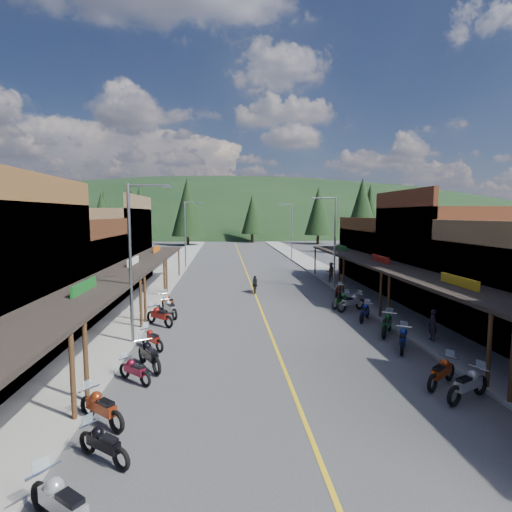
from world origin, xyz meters
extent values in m
plane|color=#38383A|center=(0.00, 0.00, 0.00)|extent=(220.00, 220.00, 0.00)
cube|color=gold|center=(0.00, 20.00, 0.01)|extent=(0.15, 90.00, 0.01)
cube|color=gray|center=(-8.70, 20.00, 0.07)|extent=(3.40, 94.00, 0.15)
cube|color=gray|center=(8.70, 20.00, 0.07)|extent=(3.40, 94.00, 0.15)
cylinder|color=#472D19|center=(-7.20, -13.60, 1.50)|extent=(0.16, 0.16, 3.00)
cube|color=brown|center=(-10.15, -7.90, 4.10)|extent=(0.30, 10.20, 8.20)
cube|color=black|center=(-8.70, -7.90, 3.00)|extent=(3.20, 10.20, 0.18)
cylinder|color=#472D19|center=(-7.20, -12.40, 1.50)|extent=(0.16, 0.16, 3.00)
cylinder|color=#472D19|center=(-7.20, -3.40, 1.50)|extent=(0.16, 0.16, 3.00)
cube|color=#14591E|center=(-8.70, -7.90, 3.20)|extent=(0.12, 3.00, 0.70)
cube|color=#3F2111|center=(-14.00, 1.70, 2.50)|extent=(8.00, 9.00, 5.00)
cube|color=#3F2111|center=(-10.15, 1.70, 3.10)|extent=(0.30, 9.00, 6.20)
cube|color=black|center=(-8.70, 1.70, 3.00)|extent=(3.20, 9.00, 0.18)
cylinder|color=#472D19|center=(-7.20, -2.20, 1.50)|extent=(0.16, 0.16, 3.00)
cylinder|color=#472D19|center=(-7.20, 5.60, 1.50)|extent=(0.16, 0.16, 3.00)
cube|color=silver|center=(-8.70, 1.70, 3.20)|extent=(0.12, 3.00, 0.70)
cube|color=brown|center=(-14.00, 11.30, 3.50)|extent=(8.00, 10.20, 7.00)
cube|color=brown|center=(-10.15, 11.30, 4.10)|extent=(0.30, 10.20, 8.20)
cube|color=black|center=(-8.70, 11.30, 3.00)|extent=(3.20, 10.20, 0.18)
cylinder|color=#472D19|center=(-7.20, 6.80, 1.50)|extent=(0.16, 0.16, 3.00)
cylinder|color=#472D19|center=(-7.20, 15.80, 1.50)|extent=(0.16, 0.16, 3.00)
cube|color=#CC590C|center=(-8.70, 11.30, 3.20)|extent=(0.12, 3.00, 0.70)
cylinder|color=#472D19|center=(7.20, -13.60, 1.50)|extent=(0.16, 0.16, 3.00)
cube|color=brown|center=(10.15, -7.90, 3.10)|extent=(0.30, 10.20, 6.20)
cube|color=black|center=(8.70, -7.90, 3.00)|extent=(3.20, 10.20, 0.18)
cylinder|color=#472D19|center=(7.20, -12.40, 1.50)|extent=(0.16, 0.16, 3.00)
cylinder|color=#472D19|center=(7.20, -3.40, 1.50)|extent=(0.16, 0.16, 3.00)
cube|color=gold|center=(8.70, -7.90, 3.20)|extent=(0.12, 3.00, 0.70)
cube|color=#562B19|center=(14.00, 1.70, 3.50)|extent=(8.00, 9.00, 7.00)
cube|color=#562B19|center=(10.15, 1.70, 4.10)|extent=(0.30, 9.00, 8.20)
cube|color=black|center=(8.70, 1.70, 3.00)|extent=(3.20, 9.00, 0.18)
cylinder|color=#472D19|center=(7.20, -2.20, 1.50)|extent=(0.16, 0.16, 3.00)
cylinder|color=#472D19|center=(7.20, 5.60, 1.50)|extent=(0.16, 0.16, 3.00)
cube|color=#B2140F|center=(8.70, 1.70, 3.20)|extent=(0.12, 3.00, 0.70)
cube|color=#4C2D16|center=(14.00, 11.30, 2.50)|extent=(8.00, 10.20, 5.00)
cube|color=#4C2D16|center=(10.15, 11.30, 3.10)|extent=(0.30, 10.20, 6.20)
cube|color=black|center=(8.70, 11.30, 3.00)|extent=(3.20, 10.20, 0.18)
cylinder|color=#472D19|center=(7.20, 6.80, 1.50)|extent=(0.16, 0.16, 3.00)
cylinder|color=#472D19|center=(7.20, 15.80, 1.50)|extent=(0.16, 0.16, 3.00)
cube|color=#14591E|center=(8.70, 11.30, 3.20)|extent=(0.12, 3.00, 0.70)
cylinder|color=gray|center=(-7.10, -6.00, 4.00)|extent=(0.16, 0.16, 8.00)
cylinder|color=gray|center=(-6.10, -6.00, 7.90)|extent=(2.00, 0.10, 0.10)
cube|color=gray|center=(-5.20, -6.00, 7.85)|extent=(0.35, 0.18, 0.12)
cylinder|color=gray|center=(-7.10, 22.00, 4.00)|extent=(0.16, 0.16, 8.00)
cylinder|color=gray|center=(-6.10, 22.00, 7.90)|extent=(2.00, 0.10, 0.10)
cube|color=gray|center=(-5.20, 22.00, 7.85)|extent=(0.35, 0.18, 0.12)
cylinder|color=gray|center=(7.10, 8.00, 4.00)|extent=(0.16, 0.16, 8.00)
cylinder|color=gray|center=(6.10, 8.00, 7.90)|extent=(2.00, 0.10, 0.10)
cube|color=gray|center=(5.20, 8.00, 7.85)|extent=(0.35, 0.18, 0.12)
cylinder|color=gray|center=(7.10, 30.00, 4.00)|extent=(0.16, 0.16, 8.00)
cylinder|color=gray|center=(6.10, 30.00, 7.90)|extent=(2.00, 0.10, 0.10)
cube|color=gray|center=(5.20, 30.00, 7.85)|extent=(0.35, 0.18, 0.12)
ellipsoid|color=black|center=(0.00, 135.00, 0.00)|extent=(310.00, 140.00, 60.00)
cylinder|color=black|center=(-40.00, 62.00, 1.00)|extent=(0.60, 0.60, 2.00)
cone|color=black|center=(-40.00, 62.00, 6.50)|extent=(5.04, 5.04, 9.00)
cylinder|color=black|center=(-24.00, 70.00, 1.00)|extent=(0.60, 0.60, 2.00)
cone|color=black|center=(-24.00, 70.00, 7.25)|extent=(5.88, 5.88, 10.50)
cylinder|color=black|center=(-10.00, 58.00, 1.00)|extent=(0.60, 0.60, 2.00)
cone|color=black|center=(-10.00, 58.00, 8.00)|extent=(6.72, 6.72, 12.00)
cylinder|color=black|center=(4.00, 66.00, 1.00)|extent=(0.60, 0.60, 2.00)
cone|color=black|center=(4.00, 66.00, 6.50)|extent=(5.04, 5.04, 9.00)
cylinder|color=black|center=(18.00, 60.00, 1.00)|extent=(0.60, 0.60, 2.00)
cone|color=black|center=(18.00, 60.00, 7.25)|extent=(5.88, 5.88, 10.50)
cylinder|color=black|center=(34.00, 72.00, 1.00)|extent=(0.60, 0.60, 2.00)
cone|color=black|center=(34.00, 72.00, 8.00)|extent=(6.72, 6.72, 12.00)
cylinder|color=black|center=(46.00, 64.00, 1.00)|extent=(0.60, 0.60, 2.00)
cone|color=black|center=(46.00, 64.00, 6.50)|extent=(5.04, 5.04, 9.00)
cylinder|color=black|center=(-32.00, 76.00, 1.00)|extent=(0.60, 0.60, 2.00)
cone|color=black|center=(-32.00, 76.00, 7.25)|extent=(5.88, 5.88, 10.50)
cylinder|color=black|center=(-22.00, 40.00, 1.00)|extent=(0.60, 0.60, 2.00)
cone|color=black|center=(-22.00, 40.00, 6.00)|extent=(4.48, 4.48, 8.00)
cylinder|color=black|center=(24.00, 45.00, 1.00)|extent=(0.60, 0.60, 2.00)
cone|color=black|center=(24.00, 45.00, 6.40)|extent=(4.93, 4.93, 8.80)
cylinder|color=black|center=(-18.00, 50.00, 1.00)|extent=(0.60, 0.60, 2.00)
cone|color=black|center=(-18.00, 50.00, 6.80)|extent=(5.38, 5.38, 9.60)
cylinder|color=black|center=(20.00, 38.00, 1.00)|extent=(0.60, 0.60, 2.00)
cone|color=black|center=(20.00, 38.00, 7.20)|extent=(5.82, 5.82, 10.40)
imported|color=#291E2D|center=(7.96, -7.04, 0.95)|extent=(0.43, 0.61, 1.60)
imported|color=brown|center=(7.52, 10.76, 1.07)|extent=(0.92, 0.56, 1.85)
camera|label=1|loc=(-2.49, -25.89, 6.51)|focal=28.00mm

